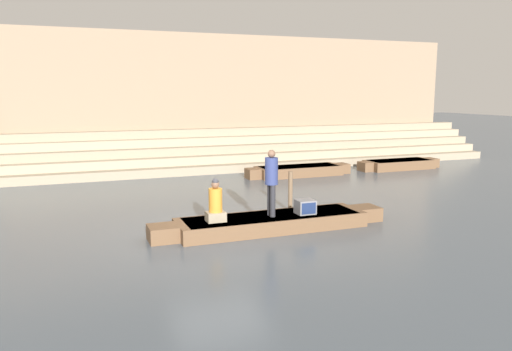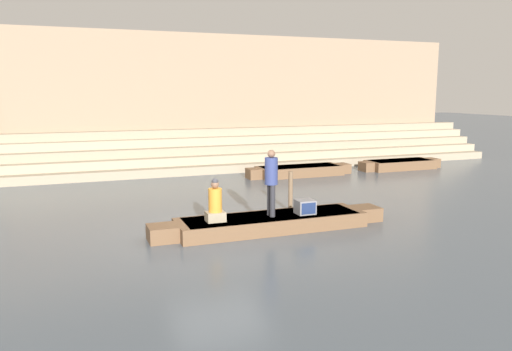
% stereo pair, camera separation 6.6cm
% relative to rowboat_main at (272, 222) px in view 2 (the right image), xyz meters
% --- Properties ---
extents(ground_plane, '(120.00, 120.00, 0.00)m').
position_rel_rowboat_main_xyz_m(ground_plane, '(-1.49, -0.02, -0.21)').
color(ground_plane, '#4C5660').
extents(ghat_steps, '(36.00, 2.94, 1.87)m').
position_rel_rowboat_main_xyz_m(ghat_steps, '(-1.49, 11.15, 0.47)').
color(ghat_steps, gray).
rests_on(ghat_steps, ground).
extents(back_wall, '(34.20, 1.28, 6.50)m').
position_rel_rowboat_main_xyz_m(back_wall, '(-1.49, 12.82, 3.01)').
color(back_wall, '#937A60').
rests_on(back_wall, ground).
extents(rowboat_main, '(6.61, 1.47, 0.39)m').
position_rel_rowboat_main_xyz_m(rowboat_main, '(0.00, 0.00, 0.00)').
color(rowboat_main, brown).
rests_on(rowboat_main, ground).
extents(person_standing, '(0.35, 0.35, 1.78)m').
position_rel_rowboat_main_xyz_m(person_standing, '(-0.04, -0.04, 1.21)').
color(person_standing, '#28282D').
rests_on(person_standing, rowboat_main).
extents(person_rowing, '(0.48, 0.38, 1.12)m').
position_rel_rowboat_main_xyz_m(person_rowing, '(-1.59, -0.06, 0.63)').
color(person_rowing, gray).
rests_on(person_rowing, rowboat_main).
extents(tv_set, '(0.49, 0.45, 0.38)m').
position_rel_rowboat_main_xyz_m(tv_set, '(0.92, -0.15, 0.37)').
color(tv_set, slate).
rests_on(tv_set, rowboat_main).
extents(moored_boat_shore, '(4.87, 1.30, 0.43)m').
position_rel_rowboat_main_xyz_m(moored_boat_shore, '(4.49, 7.65, 0.02)').
color(moored_boat_shore, brown).
rests_on(moored_boat_shore, ground).
extents(moored_boat_distant, '(4.26, 1.30, 0.43)m').
position_rel_rowboat_main_xyz_m(moored_boat_distant, '(9.86, 7.69, 0.02)').
color(moored_boat_distant, brown).
rests_on(moored_boat_distant, ground).
extents(mooring_post, '(0.13, 0.13, 1.27)m').
position_rel_rowboat_main_xyz_m(mooring_post, '(1.34, 1.72, 0.42)').
color(mooring_post, brown).
rests_on(mooring_post, ground).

